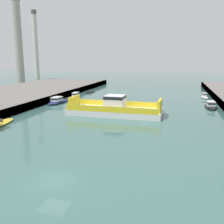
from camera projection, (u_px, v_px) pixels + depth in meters
ground_plane at (53, 181)px, 22.48m from camera, size 400.00×400.00×0.00m
chain_ferry at (115, 109)px, 49.36m from camera, size 18.33×7.26×3.80m
moored_boat_near_left at (75, 96)px, 70.42m from camera, size 2.40×7.04×1.60m
moored_boat_near_right at (0, 123)px, 41.87m from camera, size 3.16×7.57×0.96m
moored_boat_mid_left at (90, 92)px, 82.12m from camera, size 2.48×5.96×0.89m
moored_boat_mid_right at (211, 105)px, 56.17m from camera, size 2.51×7.29×1.60m
moored_boat_far_left at (205, 96)px, 70.76m from camera, size 2.14×5.14×1.39m
moored_boat_upstream_a at (58, 101)px, 62.37m from camera, size 3.39×8.15×1.63m
smokestack_distant_a at (18, 39)px, 108.89m from camera, size 3.59×3.59×36.66m
smokestack_distant_b at (36, 43)px, 134.68m from camera, size 2.63×2.63×35.71m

